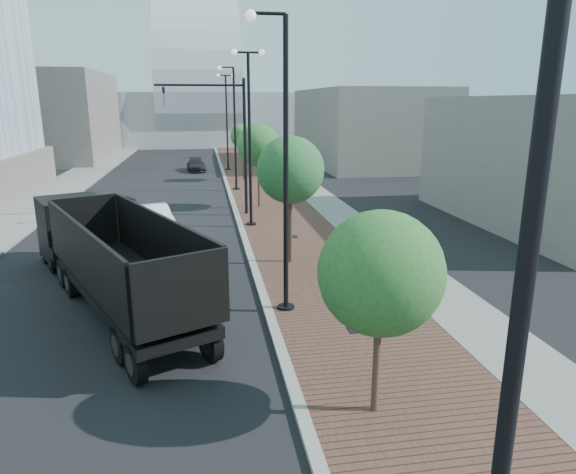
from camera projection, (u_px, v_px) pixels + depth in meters
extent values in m
cube|color=#4C2D23|center=(264.00, 178.00, 45.97)|extent=(7.00, 140.00, 0.12)
cube|color=slate|center=(294.00, 177.00, 46.40)|extent=(2.40, 140.00, 0.13)
cube|color=gray|center=(225.00, 179.00, 45.41)|extent=(0.30, 140.00, 0.14)
cube|color=slate|center=(71.00, 183.00, 43.35)|extent=(4.00, 140.00, 0.12)
cube|color=black|center=(73.00, 227.00, 21.38)|extent=(3.21, 3.26, 2.49)
cube|color=black|center=(67.00, 238.00, 22.79)|extent=(2.28, 1.40, 1.24)
cube|color=black|center=(83.00, 250.00, 20.34)|extent=(2.49, 1.70, 0.48)
cube|color=black|center=(127.00, 291.00, 15.95)|extent=(5.78, 8.94, 0.33)
cube|color=black|center=(126.00, 279.00, 15.86)|extent=(5.87, 8.98, 0.11)
cube|color=black|center=(82.00, 256.00, 14.96)|extent=(3.81, 8.02, 1.91)
cube|color=black|center=(161.00, 244.00, 16.26)|extent=(3.81, 8.02, 1.91)
cube|color=black|center=(183.00, 294.00, 11.99)|extent=(2.22, 1.11, 1.91)
cube|color=black|center=(86.00, 222.00, 19.23)|extent=(2.22, 1.11, 1.91)
cylinder|color=black|center=(53.00, 260.00, 20.64)|extent=(0.70, 1.07, 1.05)
cylinder|color=silver|center=(53.00, 260.00, 20.64)|extent=(0.54, 0.66, 0.57)
cylinder|color=black|center=(104.00, 252.00, 21.73)|extent=(0.70, 1.07, 1.05)
cylinder|color=silver|center=(104.00, 252.00, 21.73)|extent=(0.54, 0.66, 0.57)
cylinder|color=black|center=(46.00, 251.00, 21.91)|extent=(0.70, 1.07, 1.05)
cylinder|color=silver|center=(46.00, 251.00, 21.91)|extent=(0.54, 0.66, 0.57)
cylinder|color=black|center=(94.00, 244.00, 23.01)|extent=(0.70, 1.07, 1.05)
cylinder|color=silver|center=(94.00, 244.00, 23.01)|extent=(0.54, 0.66, 0.57)
cylinder|color=black|center=(136.00, 363.00, 12.50)|extent=(0.70, 1.07, 1.05)
cylinder|color=silver|center=(136.00, 363.00, 12.50)|extent=(0.54, 0.66, 0.57)
cylinder|color=black|center=(210.00, 342.00, 13.59)|extent=(0.70, 1.07, 1.05)
cylinder|color=silver|center=(210.00, 342.00, 13.59)|extent=(0.54, 0.66, 0.57)
cylinder|color=black|center=(121.00, 345.00, 13.45)|extent=(0.70, 1.07, 1.05)
cylinder|color=silver|center=(121.00, 345.00, 13.45)|extent=(0.54, 0.66, 0.57)
cylinder|color=black|center=(192.00, 326.00, 14.55)|extent=(0.70, 1.07, 1.05)
cylinder|color=silver|center=(192.00, 326.00, 14.55)|extent=(0.54, 0.66, 0.57)
cylinder|color=black|center=(71.00, 282.00, 18.08)|extent=(0.70, 1.07, 1.05)
cylinder|color=silver|center=(71.00, 282.00, 18.08)|extent=(0.54, 0.66, 0.57)
cylinder|color=black|center=(128.00, 272.00, 19.18)|extent=(0.70, 1.07, 1.05)
cylinder|color=silver|center=(128.00, 272.00, 19.18)|extent=(0.54, 0.66, 0.57)
cylinder|color=black|center=(64.00, 273.00, 19.04)|extent=(0.70, 1.07, 1.05)
cylinder|color=silver|center=(64.00, 273.00, 19.04)|extent=(0.54, 0.66, 0.57)
cylinder|color=black|center=(118.00, 264.00, 20.14)|extent=(0.70, 1.07, 1.05)
cylinder|color=silver|center=(118.00, 264.00, 20.14)|extent=(0.54, 0.66, 0.57)
imported|color=white|center=(156.00, 217.00, 27.80)|extent=(2.36, 4.11, 1.28)
imported|color=black|center=(121.00, 210.00, 29.42)|extent=(3.58, 5.39, 1.38)
imported|color=black|center=(196.00, 165.00, 50.87)|extent=(2.01, 4.28, 1.21)
imported|color=black|center=(418.00, 252.00, 20.63)|extent=(0.70, 0.55, 1.71)
cylinder|color=black|center=(515.00, 359.00, 4.30)|extent=(0.16, 0.16, 9.00)
cylinder|color=black|center=(286.00, 308.00, 16.90)|extent=(0.56, 0.56, 0.20)
cylinder|color=black|center=(286.00, 172.00, 15.74)|extent=(0.16, 0.16, 9.00)
cylinder|color=black|center=(268.00, 13.00, 14.51)|extent=(1.00, 0.10, 0.10)
sphere|color=silver|center=(251.00, 16.00, 14.44)|extent=(0.32, 0.32, 0.32)
cylinder|color=black|center=(251.00, 225.00, 28.34)|extent=(0.56, 0.56, 0.20)
cylinder|color=black|center=(250.00, 142.00, 27.18)|extent=(0.16, 0.16, 9.00)
cylinder|color=black|center=(248.00, 52.00, 26.03)|extent=(1.40, 0.10, 0.10)
sphere|color=silver|center=(234.00, 52.00, 25.92)|extent=(0.32, 0.32, 0.32)
sphere|color=silver|center=(262.00, 53.00, 26.14)|extent=(0.32, 0.32, 0.32)
cylinder|color=black|center=(236.00, 189.00, 39.78)|extent=(0.56, 0.56, 0.20)
cylinder|color=black|center=(235.00, 130.00, 38.62)|extent=(0.16, 0.16, 9.00)
cylinder|color=black|center=(226.00, 67.00, 37.39)|extent=(1.00, 0.10, 0.10)
sphere|color=silver|center=(220.00, 68.00, 37.33)|extent=(0.32, 0.32, 0.32)
cylinder|color=black|center=(228.00, 170.00, 51.22)|extent=(0.56, 0.56, 0.20)
cylinder|color=black|center=(227.00, 123.00, 50.06)|extent=(0.16, 0.16, 9.00)
cylinder|color=black|center=(225.00, 75.00, 48.91)|extent=(1.40, 0.10, 0.10)
sphere|color=silver|center=(218.00, 75.00, 48.80)|extent=(0.32, 0.32, 0.32)
sphere|color=silver|center=(233.00, 75.00, 49.02)|extent=(0.32, 0.32, 0.32)
cylinder|color=black|center=(245.00, 149.00, 30.20)|extent=(0.18, 0.18, 8.00)
cylinder|color=black|center=(200.00, 85.00, 28.88)|extent=(5.00, 0.12, 0.12)
imported|color=black|center=(164.00, 96.00, 28.72)|extent=(0.16, 0.20, 1.00)
cylinder|color=#382619|center=(377.00, 351.00, 10.96)|extent=(0.16, 0.16, 3.08)
sphere|color=#225D20|center=(381.00, 273.00, 10.51)|extent=(2.62, 2.62, 2.62)
sphere|color=#225D20|center=(393.00, 277.00, 10.92)|extent=(1.84, 1.84, 1.84)
sphere|color=#225D20|center=(372.00, 264.00, 10.10)|extent=(1.57, 1.57, 1.57)
cylinder|color=#382619|center=(290.00, 221.00, 21.37)|extent=(0.16, 0.16, 3.75)
sphere|color=#1F5A27|center=(290.00, 170.00, 20.82)|extent=(2.76, 2.76, 2.76)
sphere|color=#1F5A27|center=(299.00, 175.00, 21.24)|extent=(1.93, 1.93, 1.93)
sphere|color=#1F5A27|center=(284.00, 162.00, 20.39)|extent=(1.66, 1.66, 1.66)
cylinder|color=#382619|center=(259.00, 179.00, 32.81)|extent=(0.16, 0.16, 3.76)
sphere|color=#216221|center=(258.00, 145.00, 32.26)|extent=(2.71, 2.71, 2.71)
sphere|color=#216221|center=(264.00, 149.00, 32.68)|extent=(1.90, 1.90, 1.90)
sphere|color=#216221|center=(254.00, 140.00, 31.83)|extent=(1.62, 1.62, 1.62)
cylinder|color=#382619|center=(244.00, 160.00, 44.27)|extent=(0.16, 0.16, 3.59)
sphere|color=#2C6121|center=(243.00, 136.00, 43.75)|extent=(2.15, 2.15, 2.15)
sphere|color=#2C6121|center=(247.00, 139.00, 44.16)|extent=(1.50, 1.50, 1.50)
sphere|color=#2C6121|center=(240.00, 132.00, 43.32)|extent=(1.29, 1.29, 1.29)
cube|color=#AEB2B9|center=(200.00, 118.00, 87.00)|extent=(50.00, 28.00, 8.00)
cube|color=#5E5B55|center=(44.00, 116.00, 60.05)|extent=(14.00, 20.00, 10.00)
cube|color=slate|center=(366.00, 127.00, 56.48)|extent=(12.00, 22.00, 8.00)
cube|color=slate|center=(567.00, 161.00, 28.32)|extent=(10.00, 16.00, 7.00)
cube|color=black|center=(356.00, 329.00, 15.27)|extent=(0.50, 0.50, 0.02)
cube|color=black|center=(293.00, 237.00, 25.76)|extent=(0.50, 0.50, 0.02)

